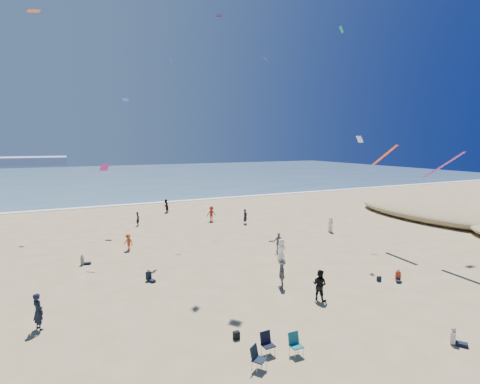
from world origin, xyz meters
name	(u,v)px	position (x,y,z in m)	size (l,w,h in m)	color
ground	(279,362)	(0.00, 0.00, 0.00)	(220.00, 220.00, 0.00)	tan
ocean	(93,177)	(0.00, 95.00, 0.03)	(220.00, 100.00, 0.06)	#476B84
surf_line	(121,205)	(0.00, 45.00, 0.04)	(220.00, 1.20, 0.08)	white
standing_flyers	(214,240)	(3.88, 17.18, 0.87)	(31.19, 36.80, 1.92)	silver
seated_group	(272,301)	(2.45, 4.76, 0.42)	(20.31, 26.92, 0.84)	silver
chair_cluster	(275,349)	(-0.07, 0.22, 0.50)	(2.72, 1.53, 1.00)	black
black_backpack	(236,335)	(-0.84, 2.53, 0.19)	(0.30, 0.22, 0.38)	black
navy_bag	(379,279)	(11.19, 5.13, 0.17)	(0.28, 0.18, 0.34)	black
kites_aloft	(305,78)	(10.25, 12.94, 14.60)	(41.15, 42.54, 25.08)	#FFAE27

